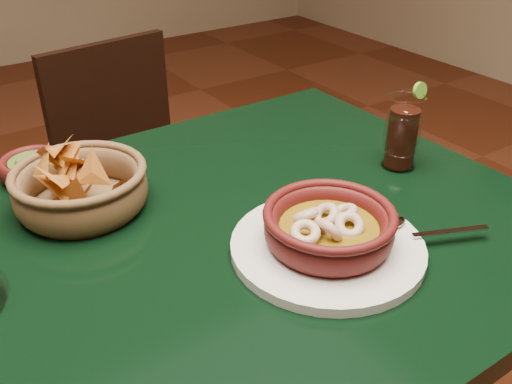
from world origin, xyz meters
TOP-DOWN VIEW (x-y plane):
  - dining_table at (0.00, 0.00)m, footprint 1.20×0.80m
  - dining_chair at (0.24, 0.70)m, footprint 0.43×0.43m
  - shrimp_plate at (0.19, -0.13)m, footprint 0.36×0.28m
  - chip_basket at (-0.06, 0.18)m, footprint 0.24×0.24m
  - guacamole_ramekin at (-0.10, 0.32)m, footprint 0.14×0.14m
  - cola_drink at (0.47, -0.00)m, footprint 0.13×0.13m

SIDE VIEW (x-z plane):
  - dining_chair at x=0.24m, z-range 0.04..0.87m
  - dining_table at x=0.00m, z-range 0.28..1.03m
  - guacamole_ramekin at x=-0.10m, z-range 0.75..0.80m
  - shrimp_plate at x=0.19m, z-range 0.74..0.82m
  - chip_basket at x=-0.06m, z-range 0.72..0.86m
  - cola_drink at x=0.47m, z-range 0.74..0.89m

